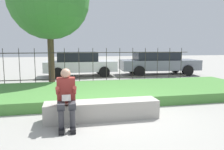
# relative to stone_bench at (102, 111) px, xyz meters

# --- Properties ---
(ground_plane) EXTENTS (60.00, 60.00, 0.00)m
(ground_plane) POSITION_rel_stone_bench_xyz_m (0.33, 0.00, -0.19)
(ground_plane) COLOR #9E9B93
(stone_bench) EXTENTS (2.64, 0.53, 0.43)m
(stone_bench) POSITION_rel_stone_bench_xyz_m (0.00, 0.00, 0.00)
(stone_bench) COLOR #ADA89E
(stone_bench) RESTS_ON ground_plane
(person_seated_reader) EXTENTS (0.42, 0.73, 1.23)m
(person_seated_reader) POSITION_rel_stone_bench_xyz_m (-0.81, -0.30, 0.47)
(person_seated_reader) COLOR black
(person_seated_reader) RESTS_ON ground_plane
(grass_berm) EXTENTS (10.85, 3.20, 0.29)m
(grass_berm) POSITION_rel_stone_bench_xyz_m (0.33, 2.30, -0.05)
(grass_berm) COLOR #4C893D
(grass_berm) RESTS_ON ground_plane
(iron_fence) EXTENTS (8.85, 0.03, 1.60)m
(iron_fence) POSITION_rel_stone_bench_xyz_m (0.33, 4.38, 0.65)
(iron_fence) COLOR #332D28
(iron_fence) RESTS_ON ground_plane
(car_parked_right) EXTENTS (4.63, 2.11, 1.35)m
(car_parked_right) POSITION_rel_stone_bench_xyz_m (4.51, 7.10, 0.53)
(car_parked_right) COLOR slate
(car_parked_right) RESTS_ON ground_plane
(car_parked_center) EXTENTS (3.92, 1.85, 1.36)m
(car_parked_center) POSITION_rel_stone_bench_xyz_m (-0.06, 7.41, 0.53)
(car_parked_center) COLOR silver
(car_parked_center) RESTS_ON ground_plane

